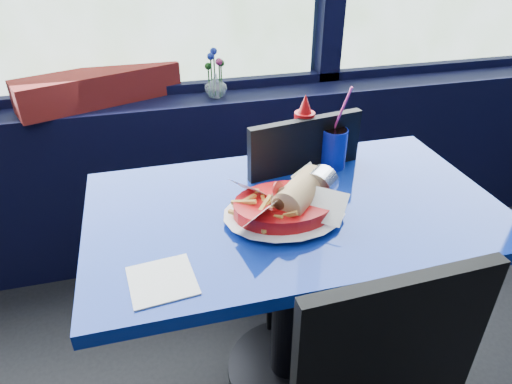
% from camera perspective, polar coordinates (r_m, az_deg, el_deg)
% --- Properties ---
extents(window_sill, '(5.00, 0.26, 0.80)m').
position_cam_1_polar(window_sill, '(2.21, -10.30, 1.63)').
color(window_sill, black).
rests_on(window_sill, ground).
extents(near_table, '(1.20, 0.70, 0.75)m').
position_cam_1_polar(near_table, '(1.45, 4.55, -7.69)').
color(near_table, black).
rests_on(near_table, ground).
extents(chair_near_back, '(0.49, 0.49, 0.93)m').
position_cam_1_polar(chair_near_back, '(1.75, 4.94, -1.46)').
color(chair_near_back, black).
rests_on(chair_near_back, ground).
extents(planter_box, '(0.68, 0.39, 0.13)m').
position_cam_1_polar(planter_box, '(2.06, -18.94, 12.34)').
color(planter_box, maroon).
rests_on(planter_box, window_sill).
extents(flower_vase, '(0.13, 0.13, 0.21)m').
position_cam_1_polar(flower_vase, '(2.02, -5.07, 13.44)').
color(flower_vase, silver).
rests_on(flower_vase, window_sill).
extents(food_basket, '(0.37, 0.37, 0.11)m').
position_cam_1_polar(food_basket, '(1.28, 3.87, -1.54)').
color(food_basket, '#AF0B0E').
rests_on(food_basket, near_table).
extents(ketchup_bottle, '(0.07, 0.07, 0.25)m').
position_cam_1_polar(ketchup_bottle, '(1.52, 5.95, 7.08)').
color(ketchup_bottle, '#AF0B0E').
rests_on(ketchup_bottle, near_table).
extents(soda_cup, '(0.09, 0.09, 0.29)m').
position_cam_1_polar(soda_cup, '(1.54, 9.70, 5.52)').
color(soda_cup, '#0D1993').
rests_on(soda_cup, near_table).
extents(napkin, '(0.17, 0.17, 0.00)m').
position_cam_1_polar(napkin, '(1.11, -11.66, -10.78)').
color(napkin, white).
rests_on(napkin, near_table).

